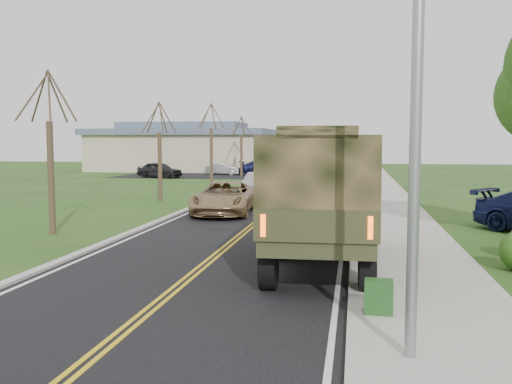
% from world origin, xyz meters
% --- Properties ---
extents(ground, '(160.00, 160.00, 0.00)m').
position_xyz_m(ground, '(0.00, 0.00, 0.00)').
color(ground, '#214517').
rests_on(ground, ground).
extents(road, '(8.00, 120.00, 0.01)m').
position_xyz_m(road, '(0.00, 40.00, 0.01)').
color(road, black).
rests_on(road, ground).
extents(curb_right, '(0.30, 120.00, 0.12)m').
position_xyz_m(curb_right, '(4.15, 40.00, 0.06)').
color(curb_right, '#9E998E').
rests_on(curb_right, ground).
extents(sidewalk_right, '(3.20, 120.00, 0.10)m').
position_xyz_m(sidewalk_right, '(5.90, 40.00, 0.05)').
color(sidewalk_right, '#9E998E').
rests_on(sidewalk_right, ground).
extents(curb_left, '(0.30, 120.00, 0.10)m').
position_xyz_m(curb_left, '(-4.15, 40.00, 0.05)').
color(curb_left, '#9E998E').
rests_on(curb_left, ground).
extents(street_light, '(1.65, 0.22, 8.00)m').
position_xyz_m(street_light, '(4.90, -0.50, 4.43)').
color(street_light, gray).
rests_on(street_light, ground).
extents(bare_tree_a, '(1.93, 2.26, 6.08)m').
position_xyz_m(bare_tree_a, '(-7.00, 10.00, 2.63)').
color(bare_tree_a, '#38281C').
rests_on(bare_tree_a, ground).
extents(bare_tree_b, '(1.83, 2.14, 5.73)m').
position_xyz_m(bare_tree_b, '(-7.00, 22.00, 2.48)').
color(bare_tree_b, '#38281C').
rests_on(bare_tree_b, ground).
extents(bare_tree_c, '(2.04, 2.39, 6.42)m').
position_xyz_m(bare_tree_c, '(-7.00, 34.00, 2.78)').
color(bare_tree_c, '#38281C').
rests_on(bare_tree_c, ground).
extents(bare_tree_d, '(1.88, 2.20, 5.91)m').
position_xyz_m(bare_tree_d, '(-7.00, 46.00, 2.55)').
color(bare_tree_d, '#38281C').
rests_on(bare_tree_d, ground).
extents(commercial_building, '(25.50, 21.50, 5.65)m').
position_xyz_m(commercial_building, '(-15.98, 55.97, 2.69)').
color(commercial_building, tan).
rests_on(commercial_building, ground).
extents(military_truck, '(2.86, 7.69, 3.79)m').
position_xyz_m(military_truck, '(3.21, 6.10, 2.17)').
color(military_truck, black).
rests_on(military_truck, ground).
extents(suv_champagne, '(2.94, 5.79, 1.57)m').
position_xyz_m(suv_champagne, '(-1.97, 16.81, 0.78)').
color(suv_champagne, '#A2845B').
rests_on(suv_champagne, ground).
extents(sedan_silver, '(1.82, 4.47, 1.44)m').
position_xyz_m(sedan_silver, '(-2.02, 26.76, 0.72)').
color(sedan_silver, '#B6B6BB').
rests_on(sedan_silver, ground).
extents(utility_box_far, '(0.56, 0.47, 0.65)m').
position_xyz_m(utility_box_far, '(4.60, 1.75, 0.43)').
color(utility_box_far, '#1C491A').
rests_on(utility_box_far, sidewalk_right).
extents(lot_car_dark, '(4.75, 3.03, 1.51)m').
position_xyz_m(lot_car_dark, '(-14.09, 42.00, 0.75)').
color(lot_car_dark, black).
rests_on(lot_car_dark, ground).
extents(lot_car_silver, '(3.79, 1.60, 1.22)m').
position_xyz_m(lot_car_silver, '(-9.26, 47.77, 0.61)').
color(lot_car_silver, '#BCBCC1').
rests_on(lot_car_silver, ground).
extents(lot_car_navy, '(5.50, 3.74, 1.48)m').
position_xyz_m(lot_car_navy, '(-5.00, 48.04, 0.74)').
color(lot_car_navy, '#10153B').
rests_on(lot_car_navy, ground).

